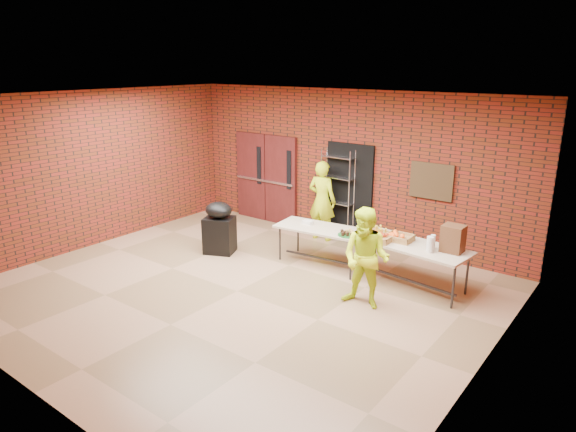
% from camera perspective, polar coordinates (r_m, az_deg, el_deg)
% --- Properties ---
extents(room, '(8.08, 7.08, 3.28)m').
position_cam_1_polar(room, '(8.28, -5.99, 1.76)').
color(room, olive).
rests_on(room, ground).
extents(double_doors, '(1.78, 0.12, 2.10)m').
position_cam_1_polar(double_doors, '(12.32, -2.46, 4.22)').
color(double_doors, '#4A1515').
rests_on(double_doors, room).
extents(dark_doorway, '(1.10, 0.06, 2.10)m').
position_cam_1_polar(dark_doorway, '(11.05, 6.82, 2.62)').
color(dark_doorway, black).
rests_on(dark_doorway, room).
extents(bronze_plaque, '(0.85, 0.04, 0.70)m').
position_cam_1_polar(bronze_plaque, '(10.17, 15.66, 3.76)').
color(bronze_plaque, '#402F19').
rests_on(bronze_plaque, room).
extents(wire_rack, '(0.74, 0.28, 1.98)m').
position_cam_1_polar(wire_rack, '(11.06, 5.49, 2.34)').
color(wire_rack, '#B6B6BD').
rests_on(wire_rack, room).
extents(table_left, '(1.86, 0.94, 0.74)m').
position_cam_1_polar(table_left, '(9.68, 3.89, -1.66)').
color(table_left, '#BBAD8E').
rests_on(table_left, room).
extents(table_right, '(2.00, 1.02, 0.79)m').
position_cam_1_polar(table_right, '(8.89, 13.65, -3.49)').
color(table_right, '#BBAD8E').
rests_on(table_right, room).
extents(basket_bananas, '(0.40, 0.31, 0.12)m').
position_cam_1_polar(basket_bananas, '(9.12, 9.86, -1.94)').
color(basket_bananas, '#AE7E46').
rests_on(basket_bananas, table_right).
extents(basket_oranges, '(0.44, 0.35, 0.14)m').
position_cam_1_polar(basket_oranges, '(8.99, 12.26, -2.32)').
color(basket_oranges, '#AE7E46').
rests_on(basket_oranges, table_right).
extents(basket_apples, '(0.45, 0.35, 0.14)m').
position_cam_1_polar(basket_apples, '(8.91, 10.03, -2.36)').
color(basket_apples, '#AE7E46').
rests_on(basket_apples, table_right).
extents(muffin_tray, '(0.38, 0.38, 0.10)m').
position_cam_1_polar(muffin_tray, '(9.28, 6.73, -1.89)').
color(muffin_tray, '#15501C').
rests_on(muffin_tray, table_left).
extents(napkin_box, '(0.20, 0.13, 0.07)m').
position_cam_1_polar(napkin_box, '(9.87, 2.21, -0.70)').
color(napkin_box, silver).
rests_on(napkin_box, table_left).
extents(coffee_dispenser, '(0.34, 0.30, 0.44)m').
position_cam_1_polar(coffee_dispenser, '(8.65, 17.86, -2.40)').
color(coffee_dispenser, '#55301D').
rests_on(coffee_dispenser, table_right).
extents(cup_stack_front, '(0.08, 0.08, 0.24)m').
position_cam_1_polar(cup_stack_front, '(8.62, 15.40, -2.97)').
color(cup_stack_front, silver).
rests_on(cup_stack_front, table_right).
extents(cup_stack_mid, '(0.09, 0.09, 0.26)m').
position_cam_1_polar(cup_stack_mid, '(8.54, 15.54, -3.10)').
color(cup_stack_mid, silver).
rests_on(cup_stack_mid, table_right).
extents(cup_stack_back, '(0.08, 0.08, 0.24)m').
position_cam_1_polar(cup_stack_back, '(8.72, 15.79, -2.78)').
color(cup_stack_back, silver).
rests_on(cup_stack_back, table_right).
extents(covered_grill, '(0.72, 0.67, 1.05)m').
position_cam_1_polar(covered_grill, '(10.42, -7.64, -1.28)').
color(covered_grill, black).
rests_on(covered_grill, room).
extents(volunteer_woman, '(0.67, 0.47, 1.74)m').
position_cam_1_polar(volunteer_woman, '(11.04, 3.79, 1.71)').
color(volunteer_woman, '#D3F51B').
rests_on(volunteer_woman, room).
extents(volunteer_man, '(0.83, 0.67, 1.61)m').
position_cam_1_polar(volunteer_man, '(8.08, 8.66, -4.67)').
color(volunteer_man, '#D3F51B').
rests_on(volunteer_man, room).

